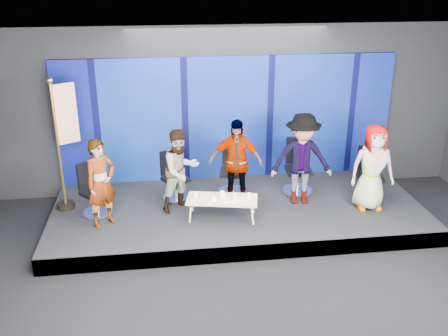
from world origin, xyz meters
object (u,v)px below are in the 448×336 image
(coffee_table, at_px, (222,200))
(chair_b, at_px, (175,183))
(panelist_a, at_px, (101,183))
(panelist_c, at_px, (236,162))
(mug_d, at_px, (235,196))
(panelist_e, at_px, (372,167))
(chair_e, at_px, (368,181))
(chair_d, at_px, (298,175))
(flag_stand, at_px, (65,141))
(chair_a, at_px, (95,197))
(panelist_b, at_px, (181,170))
(mug_c, at_px, (222,194))
(mug_e, at_px, (249,196))
(panelist_d, at_px, (302,159))
(chair_c, at_px, (232,176))
(mug_a, at_px, (196,195))
(mug_b, at_px, (214,198))

(coffee_table, bearing_deg, chair_b, 130.62)
(panelist_a, height_order, panelist_c, panelist_c)
(mug_d, bearing_deg, panelist_e, 2.51)
(chair_b, bearing_deg, chair_e, -35.91)
(chair_d, xyz_separation_m, chair_e, (1.31, -0.44, -0.03))
(panelist_e, distance_m, flag_stand, 5.65)
(chair_e, relative_size, mug_d, 9.34)
(chair_a, xyz_separation_m, coffee_table, (2.30, -0.49, 0.03))
(chair_b, relative_size, chair_d, 0.88)
(chair_b, bearing_deg, panelist_b, -106.57)
(chair_a, height_order, panelist_a, panelist_a)
(mug_c, bearing_deg, panelist_c, 58.03)
(panelist_a, distance_m, chair_e, 5.11)
(mug_c, bearing_deg, chair_e, 8.76)
(panelist_c, bearing_deg, chair_e, 10.31)
(chair_d, bearing_deg, coffee_table, -145.12)
(chair_d, xyz_separation_m, mug_e, (-1.18, -1.00, 0.07))
(chair_b, distance_m, mug_c, 1.22)
(panelist_d, bearing_deg, chair_d, 84.53)
(chair_a, xyz_separation_m, chair_c, (2.64, 0.60, 0.02))
(mug_a, bearing_deg, chair_d, 21.67)
(panelist_a, bearing_deg, mug_c, -40.48)
(panelist_c, xyz_separation_m, mug_a, (-0.80, -0.47, -0.41))
(chair_c, xyz_separation_m, mug_d, (-0.12, -1.15, 0.10))
(chair_b, bearing_deg, coffee_table, -78.79)
(panelist_a, relative_size, flag_stand, 0.64)
(panelist_c, distance_m, mug_c, 0.73)
(chair_d, height_order, mug_a, chair_d)
(panelist_b, height_order, panelist_e, panelist_e)
(chair_a, xyz_separation_m, chair_e, (5.27, 0.03, 0.01))
(panelist_b, height_order, chair_c, panelist_b)
(chair_b, relative_size, chair_e, 0.95)
(panelist_a, relative_size, mug_c, 14.99)
(mug_d, bearing_deg, panelist_d, 21.21)
(mug_a, bearing_deg, mug_e, -9.07)
(panelist_a, distance_m, mug_a, 1.67)
(panelist_e, bearing_deg, coffee_table, -174.90)
(chair_e, bearing_deg, flag_stand, -178.99)
(chair_b, distance_m, mug_a, 0.92)
(chair_c, distance_m, mug_d, 1.16)
(coffee_table, distance_m, mug_c, 0.11)
(coffee_table, xyz_separation_m, mug_e, (0.48, -0.04, 0.08))
(coffee_table, bearing_deg, chair_a, 168.02)
(chair_a, bearing_deg, mug_b, -56.24)
(chair_c, distance_m, coffee_table, 1.14)
(chair_e, distance_m, mug_d, 2.81)
(mug_c, height_order, mug_d, mug_d)
(panelist_e, xyz_separation_m, mug_b, (-2.95, -0.13, -0.39))
(coffee_table, height_order, flag_stand, flag_stand)
(chair_d, bearing_deg, panelist_e, -33.76)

